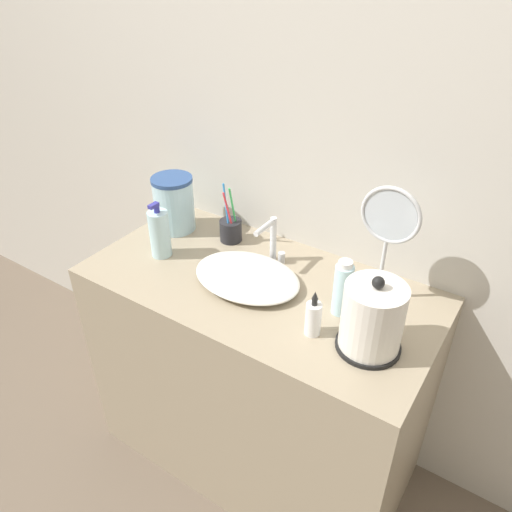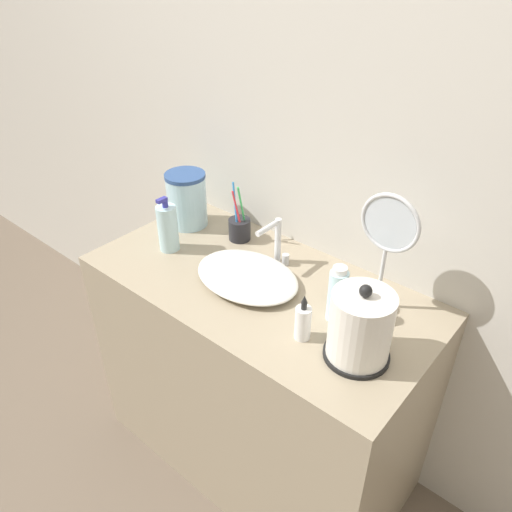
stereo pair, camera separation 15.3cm
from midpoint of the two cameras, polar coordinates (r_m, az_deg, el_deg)
name	(u,v)px [view 2 (the right image)]	position (r m, az deg, el deg)	size (l,w,h in m)	color
ground_plane	(209,499)	(2.08, -3.08, -26.12)	(12.00, 12.00, 0.00)	#6B5B4C
wall_back	(323,119)	(1.61, 10.47, 15.12)	(6.00, 0.04, 2.60)	beige
vanity_counter	(258,377)	(1.87, 2.66, -13.70)	(1.14, 0.57, 0.84)	gray
sink_basin	(247,276)	(1.58, 1.76, -2.38)	(0.36, 0.26, 0.04)	silver
faucet	(277,241)	(1.63, 5.08, 1.67)	(0.06, 0.12, 0.16)	silver
electric_kettle	(360,329)	(1.32, 15.12, -8.19)	(0.18, 0.18, 0.23)	black
toothbrush_cup	(240,228)	(1.79, 0.56, 3.11)	(0.08, 0.08, 0.22)	#232328
lotion_bottle	(168,228)	(1.72, -7.57, 3.15)	(0.07, 0.07, 0.20)	silver
shampoo_bottle	(303,322)	(1.37, 8.62, -7.59)	(0.04, 0.04, 0.14)	white
mouthwash_bottle	(337,294)	(1.43, 12.33, -4.43)	(0.05, 0.05, 0.18)	silver
vanity_mirror	(386,246)	(1.44, 17.63, 0.96)	(0.17, 0.12, 0.37)	silver
water_pitcher	(187,199)	(1.86, -5.59, 6.40)	(0.15, 0.15, 0.21)	#B2DBEA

